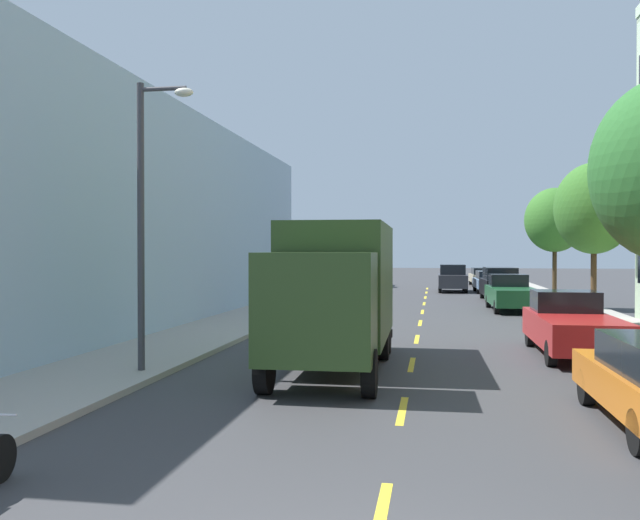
% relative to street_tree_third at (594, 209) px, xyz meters
% --- Properties ---
extents(ground_plane, '(160.00, 160.00, 0.00)m').
position_rel_street_tree_third_xyz_m(ground_plane, '(-6.40, 8.83, -4.46)').
color(ground_plane, '#38383A').
extents(sidewalk_left, '(3.20, 120.00, 0.14)m').
position_rel_street_tree_third_xyz_m(sidewalk_left, '(-13.50, 6.83, -4.39)').
color(sidewalk_left, '#A39E93').
rests_on(sidewalk_left, ground_plane).
extents(sidewalk_right, '(3.20, 120.00, 0.14)m').
position_rel_street_tree_third_xyz_m(sidewalk_right, '(0.70, 6.83, -4.39)').
color(sidewalk_right, '#A39E93').
rests_on(sidewalk_right, ground_plane).
extents(lane_centerline_dashes, '(0.14, 47.20, 0.01)m').
position_rel_street_tree_third_xyz_m(lane_centerline_dashes, '(-6.40, 3.33, -4.45)').
color(lane_centerline_dashes, yellow).
rests_on(lane_centerline_dashes, ground_plane).
extents(apartment_block_opposite, '(10.00, 36.00, 8.40)m').
position_rel_street_tree_third_xyz_m(apartment_block_opposite, '(-20.10, -1.17, -0.26)').
color(apartment_block_opposite, '#9EB7CC').
rests_on(apartment_block_opposite, ground_plane).
extents(street_tree_third, '(2.88, 2.88, 6.03)m').
position_rel_street_tree_third_xyz_m(street_tree_third, '(0.00, 0.00, 0.00)').
color(street_tree_third, '#47331E').
rests_on(street_tree_third, sidewalk_right).
extents(street_tree_farthest, '(2.91, 2.91, 5.86)m').
position_rel_street_tree_third_xyz_m(street_tree_farthest, '(-0.00, 8.31, -0.06)').
color(street_tree_farthest, '#47331E').
rests_on(street_tree_farthest, sidewalk_right).
extents(street_lamp, '(1.35, 0.28, 6.60)m').
position_rel_street_tree_third_xyz_m(street_lamp, '(-12.34, -11.81, -0.48)').
color(street_lamp, '#38383D').
rests_on(street_lamp, sidewalk_left).
extents(delivery_box_truck, '(2.53, 7.93, 3.56)m').
position_rel_street_tree_third_xyz_m(delivery_box_truck, '(-8.20, -9.91, -2.46)').
color(delivery_box_truck, '#2D471E').
rests_on(delivery_box_truck, ground_plane).
extents(parked_wagon_burgundy, '(1.85, 4.71, 1.50)m').
position_rel_street_tree_third_xyz_m(parked_wagon_burgundy, '(-10.89, 18.99, -3.66)').
color(parked_wagon_burgundy, maroon).
rests_on(parked_wagon_burgundy, ground_plane).
extents(parked_suv_black, '(2.07, 4.85, 1.93)m').
position_rel_street_tree_third_xyz_m(parked_suv_black, '(-2.09, 14.00, -3.47)').
color(parked_suv_black, black).
rests_on(parked_suv_black, ground_plane).
extents(parked_pickup_red, '(2.03, 5.31, 1.73)m').
position_rel_street_tree_third_xyz_m(parked_pickup_red, '(-2.08, -6.87, -3.63)').
color(parked_pickup_red, '#AD1E1E').
rests_on(parked_pickup_red, ground_plane).
extents(parked_pickup_forest, '(2.14, 5.35, 1.73)m').
position_rel_street_tree_third_xyz_m(parked_pickup_forest, '(-2.20, 7.24, -3.63)').
color(parked_pickup_forest, '#194C28').
rests_on(parked_pickup_forest, ground_plane).
extents(parked_pickup_teal, '(2.13, 5.35, 1.73)m').
position_rel_street_tree_third_xyz_m(parked_pickup_teal, '(-10.86, 28.28, -3.63)').
color(parked_pickup_teal, '#195B60').
rests_on(parked_pickup_teal, ground_plane).
extents(parked_sedan_navy, '(1.91, 4.54, 1.43)m').
position_rel_street_tree_third_xyz_m(parked_sedan_navy, '(-10.60, 1.79, -3.71)').
color(parked_sedan_navy, navy).
rests_on(parked_sedan_navy, ground_plane).
extents(parked_wagon_sky, '(1.96, 4.75, 1.50)m').
position_rel_street_tree_third_xyz_m(parked_wagon_sky, '(-2.15, 21.46, -3.66)').
color(parked_wagon_sky, '#7A9EC6').
rests_on(parked_wagon_sky, ground_plane).
extents(parked_wagon_champagne, '(1.95, 4.75, 1.50)m').
position_rel_street_tree_third_xyz_m(parked_wagon_champagne, '(-1.98, 30.74, -3.66)').
color(parked_wagon_champagne, tan).
rests_on(parked_wagon_champagne, ground_plane).
extents(moving_charcoal_sedan, '(1.95, 4.80, 1.93)m').
position_rel_street_tree_third_xyz_m(moving_charcoal_sedan, '(-4.60, 22.07, -3.47)').
color(moving_charcoal_sedan, '#333338').
rests_on(moving_charcoal_sedan, ground_plane).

